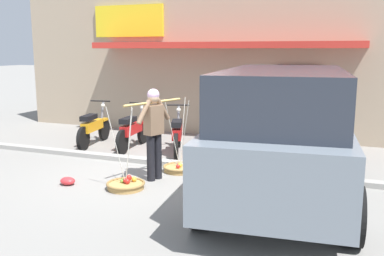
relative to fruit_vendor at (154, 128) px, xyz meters
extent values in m
plane|color=gray|center=(0.01, 0.29, -0.98)|extent=(90.00, 90.00, 0.00)
cube|color=gray|center=(0.01, 0.99, -0.93)|extent=(20.00, 0.24, 0.10)
cylinder|color=black|center=(-0.03, -0.08, -0.55)|extent=(0.15, 0.15, 0.86)
cylinder|color=black|center=(0.03, 0.08, -0.55)|extent=(0.15, 0.15, 0.86)
cube|color=#84664C|center=(0.00, 0.00, 0.15)|extent=(0.30, 0.39, 0.54)
sphere|color=#E0B78E|center=(0.00, 0.00, 0.56)|extent=(0.21, 0.21, 0.21)
sphere|color=#D1A8CC|center=(0.00, 0.00, 0.61)|extent=(0.22, 0.22, 0.22)
cylinder|color=#84664C|center=(-0.08, -0.23, 0.32)|extent=(0.20, 0.35, 0.43)
cylinder|color=#84664C|center=(0.08, 0.23, 0.32)|extent=(0.20, 0.35, 0.43)
cylinder|color=tan|center=(0.00, 0.00, 0.47)|extent=(0.51, 1.35, 0.04)
cylinder|color=#B2894C|center=(-0.23, -0.67, -0.93)|extent=(0.63, 0.63, 0.09)
torus|color=olive|center=(-0.23, -0.67, -0.88)|extent=(0.68, 0.68, 0.05)
sphere|color=yellow|center=(-0.16, -0.51, -0.84)|extent=(0.09, 0.09, 0.09)
sphere|color=#73B244|center=(-0.31, -0.64, -0.85)|extent=(0.08, 0.08, 0.08)
sphere|color=#AE201B|center=(-0.25, -0.54, -0.84)|extent=(0.10, 0.10, 0.10)
sphere|color=red|center=(-0.20, -0.67, -0.84)|extent=(0.10, 0.10, 0.10)
sphere|color=red|center=(-0.19, -0.62, -0.78)|extent=(0.10, 0.10, 0.10)
sphere|color=red|center=(-0.25, -0.64, -0.84)|extent=(0.10, 0.10, 0.10)
cylinder|color=silver|center=(-0.23, -0.52, -0.21)|extent=(0.01, 0.30, 1.36)
cylinder|color=silver|center=(-0.36, -0.74, -0.21)|extent=(0.26, 0.16, 1.36)
cylinder|color=silver|center=(-0.11, -0.74, -0.21)|extent=(0.26, 0.16, 1.36)
cylinder|color=#B2894C|center=(0.23, 0.67, -0.93)|extent=(0.63, 0.63, 0.09)
torus|color=olive|center=(0.23, 0.67, -0.88)|extent=(0.68, 0.68, 0.05)
sphere|color=yellow|center=(0.24, 0.65, -0.84)|extent=(0.09, 0.09, 0.09)
sphere|color=red|center=(0.24, 0.55, -0.85)|extent=(0.08, 0.08, 0.08)
sphere|color=red|center=(0.21, 0.68, -0.84)|extent=(0.08, 0.08, 0.08)
sphere|color=#68A13D|center=(0.29, 0.87, -0.84)|extent=(0.09, 0.09, 0.09)
cylinder|color=silver|center=(0.23, 0.81, -0.21)|extent=(0.01, 0.30, 1.36)
cylinder|color=silver|center=(0.11, 0.60, -0.21)|extent=(0.26, 0.16, 1.36)
cylinder|color=silver|center=(0.36, 0.60, -0.21)|extent=(0.26, 0.16, 1.36)
cylinder|color=black|center=(-2.81, 2.70, -0.69)|extent=(0.17, 0.59, 0.58)
cylinder|color=black|center=(-2.61, 1.48, -0.69)|extent=(0.17, 0.59, 0.58)
cube|color=orange|center=(-2.81, 2.70, -0.42)|extent=(0.18, 0.30, 0.06)
cube|color=orange|center=(-2.70, 1.99, -0.47)|extent=(0.34, 0.92, 0.24)
cube|color=black|center=(-2.67, 1.81, -0.23)|extent=(0.31, 0.59, 0.12)
cylinder|color=slate|center=(-2.80, 2.60, -0.30)|extent=(0.11, 0.30, 0.76)
cylinder|color=black|center=(-2.78, 2.52, 0.09)|extent=(0.54, 0.12, 0.04)
sphere|color=silver|center=(-2.81, 2.68, -0.05)|extent=(0.11, 0.11, 0.11)
cylinder|color=black|center=(-1.64, 2.70, -0.69)|extent=(0.13, 0.58, 0.58)
cylinder|color=black|center=(-1.53, 1.46, -0.69)|extent=(0.13, 0.58, 0.58)
cube|color=red|center=(-1.64, 2.70, -0.42)|extent=(0.16, 0.29, 0.06)
cube|color=red|center=(-1.58, 1.98, -0.47)|extent=(0.28, 0.91, 0.24)
cube|color=black|center=(-1.56, 1.80, -0.23)|extent=(0.27, 0.58, 0.12)
cylinder|color=slate|center=(-1.64, 2.60, -0.30)|extent=(0.09, 0.30, 0.76)
cylinder|color=black|center=(-1.63, 2.52, 0.09)|extent=(0.54, 0.08, 0.04)
sphere|color=silver|center=(-1.64, 2.68, -0.05)|extent=(0.11, 0.11, 0.11)
cylinder|color=black|center=(-0.64, 2.68, -0.69)|extent=(0.28, 0.57, 0.58)
cylinder|color=black|center=(-0.21, 1.52, -0.69)|extent=(0.28, 0.57, 0.58)
cube|color=red|center=(-0.64, 2.68, -0.42)|extent=(0.23, 0.31, 0.06)
cube|color=red|center=(-0.39, 2.00, -0.47)|extent=(0.50, 0.91, 0.24)
cube|color=black|center=(-0.33, 1.84, -0.23)|extent=(0.40, 0.60, 0.12)
cylinder|color=slate|center=(-0.61, 2.59, -0.30)|extent=(0.16, 0.30, 0.76)
cylinder|color=black|center=(-0.58, 2.51, 0.09)|extent=(0.52, 0.22, 0.04)
sphere|color=silver|center=(-0.63, 2.66, -0.05)|extent=(0.11, 0.11, 0.11)
cube|color=slate|center=(2.37, -0.20, -0.12)|extent=(2.35, 4.86, 0.96)
cube|color=#282D38|center=(2.39, -0.35, 0.74)|extent=(2.06, 3.82, 0.76)
cube|color=black|center=(2.14, 2.19, -0.30)|extent=(1.62, 0.26, 0.44)
cylinder|color=black|center=(1.28, 1.15, -0.60)|extent=(0.33, 0.78, 0.76)
cylinder|color=black|center=(3.18, 1.34, -0.60)|extent=(0.33, 0.78, 0.76)
cylinder|color=black|center=(1.57, -1.75, -0.60)|extent=(0.33, 0.78, 0.76)
cylinder|color=black|center=(3.46, -1.56, -0.60)|extent=(0.33, 0.78, 0.76)
cube|color=silver|center=(2.14, 2.15, -0.48)|extent=(0.44, 0.06, 0.12)
cube|color=tan|center=(0.04, 6.86, 1.12)|extent=(13.00, 5.00, 4.20)
cube|color=red|center=(0.04, 3.86, 1.52)|extent=(7.15, 1.00, 0.16)
cube|color=yellow|center=(-2.88, 4.31, 2.22)|extent=(2.20, 0.08, 0.90)
cube|color=black|center=(1.99, 4.34, 0.02)|extent=(1.10, 0.06, 2.00)
ellipsoid|color=red|center=(-1.31, -0.85, -0.91)|extent=(0.28, 0.22, 0.14)
camera|label=1|loc=(3.41, -6.90, 1.42)|focal=39.91mm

